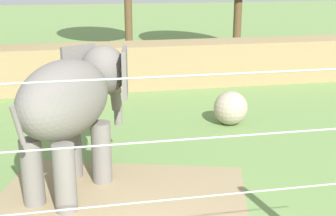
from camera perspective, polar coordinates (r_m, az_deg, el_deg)
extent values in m
cube|color=#937F5B|center=(10.28, -5.91, -11.15)|extent=(6.30, 5.18, 0.01)
cube|color=#997F56|center=(19.32, -9.34, 4.99)|extent=(36.00, 1.80, 1.82)
cylinder|color=slate|center=(11.26, -11.76, -4.80)|extent=(0.46, 0.46, 1.46)
cylinder|color=slate|center=(10.86, -8.20, -5.43)|extent=(0.46, 0.46, 1.46)
cylinder|color=slate|center=(10.16, -16.38, -7.59)|extent=(0.46, 0.46, 1.46)
cylinder|color=slate|center=(9.71, -12.60, -8.46)|extent=(0.46, 0.46, 1.46)
ellipsoid|color=slate|center=(10.01, -12.65, 1.08)|extent=(2.70, 3.06, 1.66)
ellipsoid|color=slate|center=(11.33, -7.94, 4.68)|extent=(1.52, 1.49, 1.20)
cube|color=slate|center=(11.56, -10.89, 4.78)|extent=(0.85, 0.58, 1.14)
cube|color=slate|center=(10.95, -5.35, 4.34)|extent=(0.24, 0.94, 1.14)
cylinder|color=slate|center=(11.81, -6.78, 3.08)|extent=(0.56, 0.61, 0.65)
cylinder|color=slate|center=(12.03, -6.43, 1.10)|extent=(0.43, 0.46, 0.61)
cylinder|color=slate|center=(12.22, -6.18, -0.74)|extent=(0.29, 0.29, 0.57)
cylinder|color=slate|center=(8.90, -18.04, -2.04)|extent=(0.26, 0.32, 0.83)
sphere|color=tan|center=(14.86, 7.73, 0.00)|extent=(1.08, 1.08, 1.08)
cylinder|color=#B7B7BC|center=(4.65, -2.70, -11.51)|extent=(8.70, 0.02, 0.02)
cylinder|color=#B7B7BC|center=(4.39, -2.81, -4.27)|extent=(8.70, 0.02, 0.02)
cylinder|color=#B7B7BC|center=(4.20, -2.93, 3.75)|extent=(8.70, 0.02, 0.02)
cylinder|color=brown|center=(27.05, -4.94, 12.31)|extent=(0.44, 0.44, 5.39)
cylinder|color=brown|center=(26.03, 8.56, 10.62)|extent=(0.44, 0.44, 4.13)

